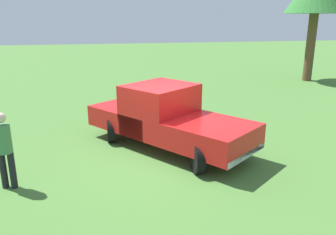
% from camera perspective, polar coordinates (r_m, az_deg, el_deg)
% --- Properties ---
extents(ground_plane, '(80.00, 80.00, 0.00)m').
position_cam_1_polar(ground_plane, '(9.34, -1.56, -6.16)').
color(ground_plane, '#477533').
extents(pickup_truck, '(5.08, 4.47, 1.79)m').
position_cam_1_polar(pickup_truck, '(9.57, -0.58, 0.27)').
color(pickup_truck, black).
rests_on(pickup_truck, ground_plane).
extents(person_bystander, '(0.39, 0.39, 1.71)m').
position_cam_1_polar(person_bystander, '(8.01, -25.80, -4.40)').
color(person_bystander, black).
rests_on(person_bystander, ground_plane).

